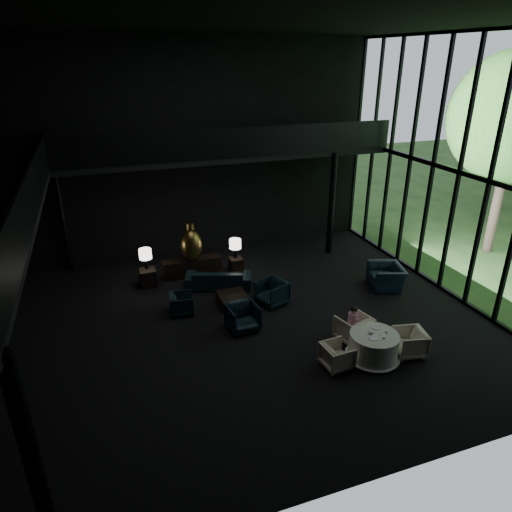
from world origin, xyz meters
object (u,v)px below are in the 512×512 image
object	(u,v)px
coffee_table	(232,300)
dining_table	(373,348)
lounge_armchair_south	(243,315)
lounge_armchair_west	(182,304)
dining_chair_east	(410,341)
side_table_right	(236,265)
dining_chair_north	(354,326)
console	(192,267)
dining_chair_west	(337,355)
bronze_urn	(191,244)
table_lamp_left	(145,255)
window_armchair	(387,271)
lounge_armchair_east	(272,290)
child	(353,316)
sofa	(218,274)
table_lamp_right	(235,245)
side_table_left	(148,278)

from	to	relation	value
coffee_table	dining_table	world-z (taller)	dining_table
dining_table	lounge_armchair_south	bearing A→B (deg)	138.06
lounge_armchair_west	coffee_table	xyz separation A→B (m)	(1.60, -0.06, -0.13)
dining_table	dining_chair_east	world-z (taller)	dining_chair_east
side_table_right	dining_chair_north	xyz separation A→B (m)	(1.73, -5.38, 0.20)
coffee_table	dining_chair_north	distance (m)	3.98
console	dining_chair_north	size ratio (longest dim) A/B	2.24
lounge_armchair_west	dining_chair_west	world-z (taller)	dining_chair_west
dining_table	dining_chair_east	xyz separation A→B (m)	(1.02, -0.14, 0.07)
console	coffee_table	bearing A→B (deg)	-73.83
dining_table	dining_chair_west	distance (m)	1.05
lounge_armchair_south	dining_chair_north	size ratio (longest dim) A/B	1.05
side_table_right	lounge_armchair_south	xyz separation A→B (m)	(-0.98, -3.82, 0.22)
coffee_table	bronze_urn	bearing A→B (deg)	106.71
dining_chair_north	dining_chair_west	world-z (taller)	dining_chair_north
dining_chair_west	side_table_right	bearing A→B (deg)	2.51
table_lamp_left	dining_chair_west	xyz separation A→B (m)	(3.93, -6.30, -0.77)
lounge_armchair_west	window_armchair	xyz separation A→B (m)	(6.91, -0.61, 0.26)
lounge_armchair_west	lounge_armchair_east	bearing A→B (deg)	-89.81
dining_chair_east	table_lamp_left	bearing A→B (deg)	-125.05
lounge_armchair_west	lounge_armchair_east	world-z (taller)	lounge_armchair_east
dining_chair_east	dining_table	bearing A→B (deg)	-85.71
lounge_armchair_east	coffee_table	size ratio (longest dim) A/B	1.10
console	lounge_armchair_west	distance (m)	2.64
side_table_right	dining_chair_north	size ratio (longest dim) A/B	0.56
dining_table	child	xyz separation A→B (m)	(-0.06, 0.96, 0.42)
dining_chair_north	dining_chair_east	bearing A→B (deg)	121.50
coffee_table	dining_chair_west	size ratio (longest dim) A/B	1.29
dining_chair_west	bronze_urn	bearing A→B (deg)	15.97
lounge_armchair_east	sofa	bearing A→B (deg)	-162.74
side_table_right	sofa	world-z (taller)	sofa
table_lamp_right	lounge_armchair_south	world-z (taller)	table_lamp_right
child	dining_chair_west	bearing A→B (deg)	43.64
bronze_urn	lounge_armchair_east	distance (m)	3.49
table_lamp_left	coffee_table	size ratio (longest dim) A/B	0.81
side_table_right	dining_chair_east	world-z (taller)	dining_chair_east
table_lamp_left	lounge_armchair_east	bearing A→B (deg)	-37.30
side_table_left	dining_table	world-z (taller)	dining_table
side_table_right	dining_chair_west	distance (m)	6.32
lounge_armchair_east	lounge_armchair_west	bearing A→B (deg)	-117.75
console	table_lamp_right	xyz separation A→B (m)	(1.60, -0.12, 0.70)
sofa	side_table_left	bearing A→B (deg)	-2.06
lounge_armchair_south	lounge_armchair_west	bearing A→B (deg)	129.43
bronze_urn	coffee_table	size ratio (longest dim) A/B	1.58
console	dining_chair_north	world-z (taller)	dining_chair_north
dining_table	child	distance (m)	1.05
coffee_table	child	size ratio (longest dim) A/B	1.47
side_table_left	lounge_armchair_east	size ratio (longest dim) A/B	0.62
side_table_right	coffee_table	world-z (taller)	side_table_right
dining_chair_north	table_lamp_right	bearing A→B (deg)	-86.13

